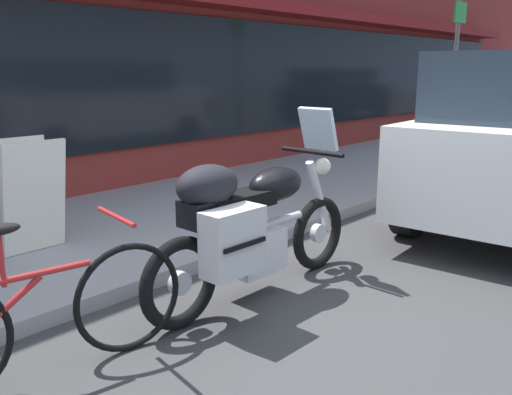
% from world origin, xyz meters
% --- Properties ---
extents(ground_plane, '(80.00, 80.00, 0.00)m').
position_xyz_m(ground_plane, '(0.00, 0.00, 0.00)').
color(ground_plane, '#353535').
extents(storefront_building, '(21.37, 0.90, 5.86)m').
position_xyz_m(storefront_building, '(6.69, 4.29, 2.88)').
color(storefront_building, maroon).
rests_on(storefront_building, ground_plane).
extents(sidewalk_curb, '(30.00, 2.91, 0.12)m').
position_xyz_m(sidewalk_curb, '(9.00, 2.68, 0.06)').
color(sidewalk_curb, '#969696').
rests_on(sidewalk_curb, ground_plane).
extents(touring_motorcycle, '(2.16, 0.65, 1.40)m').
position_xyz_m(touring_motorcycle, '(-0.00, 0.54, 0.60)').
color(touring_motorcycle, black).
rests_on(touring_motorcycle, ground_plane).
extents(parked_bicycle, '(1.67, 0.48, 0.93)m').
position_xyz_m(parked_bicycle, '(-1.53, 0.68, 0.38)').
color(parked_bicycle, black).
rests_on(parked_bicycle, ground_plane).
extents(sandwich_board_sign, '(0.55, 0.42, 0.99)m').
position_xyz_m(sandwich_board_sign, '(-0.69, 2.52, 0.62)').
color(sandwich_board_sign, silver).
rests_on(sandwich_board_sign, sidewalk_curb).
extents(parking_sign_pole, '(0.44, 0.07, 2.66)m').
position_xyz_m(parking_sign_pole, '(6.17, 1.61, 1.68)').
color(parking_sign_pole, '#59595B').
rests_on(parking_sign_pole, sidewalk_curb).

